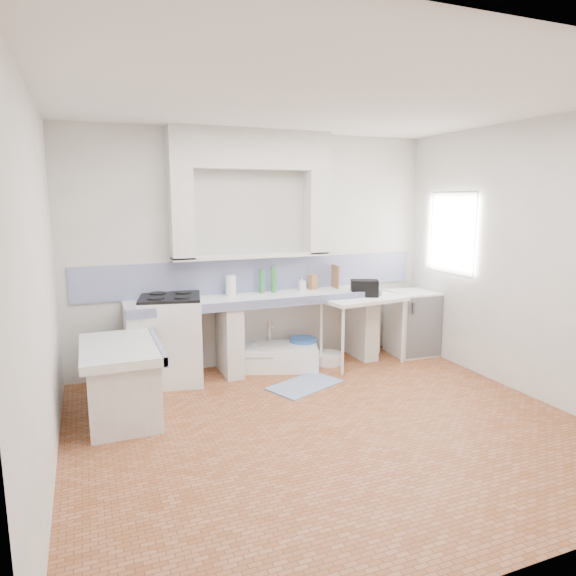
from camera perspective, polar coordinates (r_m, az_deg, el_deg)
name	(u,v)px	position (r m, az deg, el deg)	size (l,w,h in m)	color
floor	(329,426)	(4.74, 4.68, -15.20)	(4.50, 4.50, 0.00)	#9F5E3C
ceiling	(334,100)	(4.36, 5.23, 20.28)	(4.50, 4.50, 0.00)	silver
wall_back	(257,250)	(6.18, -3.47, 4.24)	(4.50, 4.50, 0.00)	silver
wall_front	(515,326)	(2.74, 24.19, -3.93)	(4.50, 4.50, 0.00)	silver
wall_left	(40,290)	(3.89, -26.14, -0.17)	(4.50, 4.50, 0.00)	silver
wall_right	(530,260)	(5.71, 25.55, 2.81)	(4.50, 4.50, 0.00)	silver
alcove_mass	(251,149)	(6.02, -4.14, 15.28)	(1.90, 0.25, 0.45)	silver
window_frame	(464,233)	(6.67, 19.12, 5.86)	(0.35, 0.86, 1.06)	#3A1F12
lace_valance	(456,202)	(6.57, 18.35, 9.17)	(0.01, 0.84, 0.24)	white
counter_slab	(258,299)	(5.94, -3.42, -1.25)	(3.00, 0.60, 0.08)	white
counter_lip	(266,304)	(5.68, -2.52, -1.77)	(3.00, 0.04, 0.10)	navy
counter_pier_left	(136,349)	(5.78, -16.74, -6.60)	(0.20, 0.55, 0.82)	silver
counter_pier_mid	(230,339)	(5.95, -6.58, -5.75)	(0.20, 0.55, 0.82)	silver
counter_pier_right	(361,325)	(6.61, 8.24, -4.19)	(0.20, 0.55, 0.82)	silver
peninsula_top	(120,349)	(4.93, -18.34, -6.52)	(0.70, 1.10, 0.08)	white
peninsula_base	(122,385)	(5.03, -18.12, -10.35)	(0.60, 1.00, 0.62)	silver
peninsula_lip	(157,345)	(4.95, -14.51, -6.24)	(0.04, 1.10, 0.10)	navy
backsplash	(258,275)	(6.20, -3.40, 1.47)	(4.27, 0.03, 0.40)	navy
stove	(172,340)	(5.79, -12.94, -5.74)	(0.67, 0.64, 0.94)	white
sink	(275,358)	(6.19, -1.42, -7.84)	(1.01, 0.54, 0.24)	white
side_table	(362,330)	(6.33, 8.35, -4.74)	(1.01, 0.56, 0.04)	white
fridge	(412,323)	(6.86, 13.74, -3.80)	(0.54, 0.54, 0.83)	white
bucket_red	(263,359)	(6.13, -2.79, -7.92)	(0.29, 0.29, 0.27)	red
bucket_orange	(284,358)	(6.21, -0.43, -7.82)	(0.25, 0.25, 0.24)	orange
bucket_blue	(303,350)	(6.36, 1.69, -7.02)	(0.34, 0.34, 0.31)	blue
basin_white	(328,358)	(6.36, 4.56, -7.88)	(0.35, 0.35, 0.13)	white
water_bottle_a	(254,354)	(6.25, -3.84, -7.41)	(0.08, 0.08, 0.30)	silver
water_bottle_b	(272,353)	(6.33, -1.86, -7.33)	(0.07, 0.07, 0.27)	silver
black_bag	(364,288)	(6.27, 8.58, -0.02)	(0.33, 0.19, 0.20)	black
green_bottle_a	(262,281)	(6.08, -2.99, 0.75)	(0.06, 0.06, 0.28)	#2A7338
green_bottle_b	(274,279)	(6.13, -1.63, 0.98)	(0.07, 0.07, 0.32)	#2A7338
knife_block	(313,282)	(6.34, 2.84, 0.70)	(0.09, 0.08, 0.19)	#95643B
cutting_board	(335,276)	(6.47, 5.35, 1.30)	(0.02, 0.21, 0.29)	#95643B
paper_towel	(231,286)	(5.96, -6.46, 0.28)	(0.12, 0.12, 0.24)	white
soap_bottle	(302,283)	(6.25, 1.57, 0.53)	(0.08, 0.08, 0.18)	white
rug	(305,385)	(5.66, 1.91, -10.84)	(0.79, 0.45, 0.01)	#3C5B99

